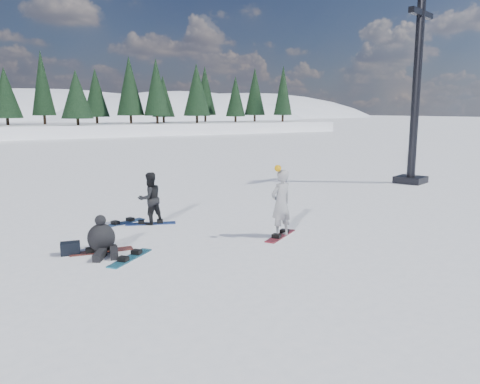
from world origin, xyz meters
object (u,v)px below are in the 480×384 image
(snowboarder_man, at_px, (150,198))
(snowboard_loose_a, at_px, (130,258))
(snowboard_loose_b, at_px, (102,251))
(snowboard_loose_c, at_px, (123,223))
(seated_rider, at_px, (102,239))
(lift_tower, at_px, (415,111))
(snowboarder_woman, at_px, (281,203))
(gear_bag, at_px, (70,248))

(snowboarder_man, xyz_separation_m, snowboard_loose_a, (-1.52, -3.00, -0.78))
(snowboard_loose_a, xyz_separation_m, snowboard_loose_b, (-0.46, 0.87, 0.00))
(snowboard_loose_a, height_order, snowboard_loose_b, same)
(snowboarder_man, distance_m, snowboard_loose_b, 3.01)
(snowboarder_man, relative_size, snowboard_loose_c, 1.06)
(seated_rider, relative_size, snowboard_loose_c, 0.80)
(lift_tower, height_order, seated_rider, lift_tower)
(seated_rider, bearing_deg, snowboard_loose_c, 86.19)
(lift_tower, relative_size, snowboard_loose_b, 5.56)
(snowboarder_woman, relative_size, snowboard_loose_b, 1.34)
(snowboarder_woman, relative_size, seated_rider, 1.67)
(snowboarder_man, bearing_deg, snowboarder_woman, 118.33)
(snowboard_loose_c, bearing_deg, snowboard_loose_b, -137.01)
(seated_rider, distance_m, snowboard_loose_a, 0.96)
(lift_tower, distance_m, snowboarder_man, 13.85)
(gear_bag, height_order, snowboard_loose_a, gear_bag)
(snowboard_loose_a, bearing_deg, gear_bag, 97.78)
(snowboard_loose_c, xyz_separation_m, snowboard_loose_b, (-1.27, -2.64, 0.00))
(snowboarder_man, height_order, snowboard_loose_b, snowboarder_man)
(lift_tower, distance_m, seated_rider, 16.26)
(snowboard_loose_c, bearing_deg, snowboarder_woman, -68.37)
(snowboarder_woman, xyz_separation_m, snowboard_loose_b, (-4.64, 0.98, -0.92))
(lift_tower, distance_m, snowboard_loose_a, 16.11)
(lift_tower, relative_size, snowboarder_woman, 4.15)
(seated_rider, xyz_separation_m, snowboard_loose_c, (1.26, 2.73, -0.35))
(gear_bag, relative_size, snowboard_loose_c, 0.30)
(seated_rider, relative_size, snowboard_loose_b, 0.80)
(lift_tower, xyz_separation_m, snowboard_loose_a, (-15.01, -4.76, -3.38))
(snowboard_loose_c, height_order, snowboard_loose_b, same)
(seated_rider, xyz_separation_m, snowboard_loose_b, (-0.00, 0.09, -0.35))
(seated_rider, xyz_separation_m, snowboard_loose_a, (0.45, -0.77, -0.35))
(snowboarder_woman, relative_size, snowboarder_man, 1.26)
(snowboard_loose_b, bearing_deg, snowboarder_woman, -5.90)
(lift_tower, xyz_separation_m, snowboarder_man, (-13.49, -1.77, -2.60))
(lift_tower, height_order, snowboard_loose_b, lift_tower)
(snowboarder_woman, bearing_deg, snowboarder_man, -60.36)
(snowboarder_man, distance_m, snowboard_loose_a, 3.45)
(lift_tower, relative_size, seated_rider, 6.91)
(seated_rider, height_order, snowboard_loose_c, seated_rider)
(snowboard_loose_a, bearing_deg, seated_rider, 80.07)
(lift_tower, height_order, snowboard_loose_a, lift_tower)
(lift_tower, distance_m, snowboard_loose_c, 14.66)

